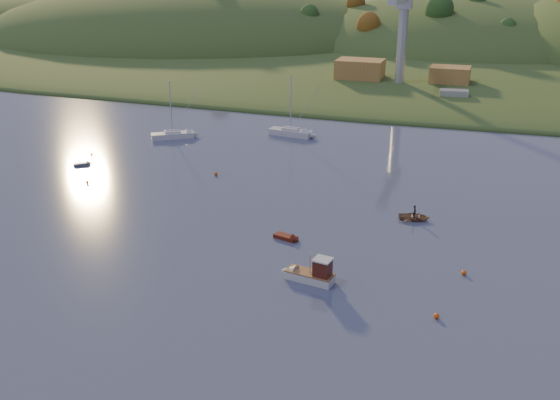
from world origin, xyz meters
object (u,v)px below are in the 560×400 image
(sailboat_far, at_px, (291,132))
(canoe, at_px, (414,217))
(fishing_boat, at_px, (306,273))
(red_tender, at_px, (290,238))
(grey_dinghy, at_px, (85,163))
(sailboat_near, at_px, (173,135))

(sailboat_far, xyz_separation_m, canoe, (25.98, -32.24, -0.33))
(fishing_boat, relative_size, canoe, 1.56)
(canoe, distance_m, red_tender, 16.21)
(sailboat_far, xyz_separation_m, grey_dinghy, (-24.68, -26.38, -0.49))
(sailboat_near, bearing_deg, fishing_boat, -83.17)
(sailboat_far, bearing_deg, grey_dinghy, -126.06)
(fishing_boat, distance_m, red_tender, 9.45)
(fishing_boat, bearing_deg, red_tender, -53.14)
(fishing_boat, xyz_separation_m, canoe, (8.06, 18.80, -0.40))
(sailboat_near, distance_m, red_tender, 47.42)
(fishing_boat, height_order, sailboat_far, sailboat_far)
(fishing_boat, bearing_deg, sailboat_far, -61.23)
(canoe, relative_size, red_tender, 1.11)
(fishing_boat, xyz_separation_m, sailboat_far, (-17.92, 51.03, -0.08))
(fishing_boat, relative_size, red_tender, 1.73)
(sailboat_near, xyz_separation_m, grey_dinghy, (-5.51, -18.00, -0.46))
(sailboat_near, distance_m, canoe, 51.07)
(sailboat_near, bearing_deg, sailboat_far, -10.59)
(sailboat_near, relative_size, red_tender, 3.04)
(sailboat_near, height_order, canoe, sailboat_near)
(red_tender, bearing_deg, fishing_boat, -47.01)
(canoe, bearing_deg, fishing_boat, 147.24)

